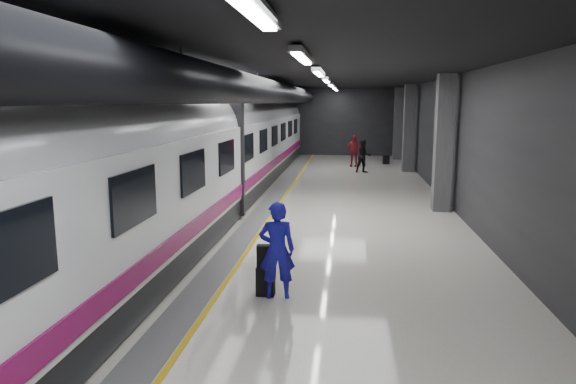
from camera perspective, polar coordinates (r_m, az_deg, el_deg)
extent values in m
plane|color=silver|center=(15.85, 1.32, -3.14)|extent=(40.00, 40.00, 0.00)
cube|color=black|center=(15.46, 1.38, 13.33)|extent=(10.00, 40.00, 0.02)
cube|color=#28282B|center=(35.42, 4.42, 7.75)|extent=(10.00, 0.02, 4.50)
cube|color=#28282B|center=(16.72, -16.04, 4.97)|extent=(0.02, 40.00, 4.50)
cube|color=#28282B|center=(15.83, 19.74, 4.52)|extent=(0.02, 40.00, 4.50)
cube|color=slate|center=(16.02, -3.50, -2.98)|extent=(0.65, 39.80, 0.01)
cube|color=gold|center=(15.96, -2.09, -3.02)|extent=(0.10, 39.80, 0.01)
cylinder|color=black|center=(15.62, -3.47, 11.26)|extent=(0.80, 38.00, 0.80)
cube|color=silver|center=(4.52, -4.45, 20.31)|extent=(0.22, 2.60, 0.10)
cube|color=silver|center=(9.44, 1.61, 14.89)|extent=(0.22, 2.60, 0.10)
cube|color=silver|center=(14.42, 3.44, 13.16)|extent=(0.22, 2.60, 0.10)
cube|color=silver|center=(19.40, 4.32, 12.32)|extent=(0.22, 2.60, 0.10)
cube|color=silver|center=(24.40, 4.84, 11.82)|extent=(0.22, 2.60, 0.10)
cube|color=silver|center=(29.39, 5.18, 11.49)|extent=(0.22, 2.60, 0.10)
cube|color=silver|center=(33.39, 5.37, 11.29)|extent=(0.22, 2.60, 0.10)
cube|color=#515154|center=(17.69, 16.88, 5.19)|extent=(0.55, 0.55, 4.50)
cube|color=#515154|center=(27.58, 13.28, 6.90)|extent=(0.55, 0.55, 4.50)
cube|color=#515154|center=(33.54, 12.13, 7.44)|extent=(0.55, 0.55, 4.50)
cube|color=black|center=(16.39, -10.07, -1.60)|extent=(2.80, 38.00, 0.60)
cube|color=white|center=(16.17, -10.22, 3.27)|extent=(2.90, 38.00, 2.20)
cylinder|color=white|center=(16.09, -10.32, 6.63)|extent=(2.80, 38.00, 2.80)
cube|color=#7F0B4D|center=(15.92, -5.06, 0.37)|extent=(0.04, 38.00, 0.35)
cube|color=black|center=(16.15, -10.25, 4.15)|extent=(3.05, 0.25, 3.80)
cube|color=black|center=(5.62, -28.83, -6.12)|extent=(0.05, 1.60, 0.85)
cube|color=black|center=(8.17, -16.65, -0.59)|extent=(0.05, 1.60, 0.85)
cube|color=black|center=(10.95, -10.48, 2.25)|extent=(0.05, 1.60, 0.85)
cube|color=black|center=(13.83, -6.82, 3.91)|extent=(0.05, 1.60, 0.85)
cube|color=black|center=(16.74, -4.43, 4.99)|extent=(0.05, 1.60, 0.85)
cube|color=black|center=(19.69, -2.74, 5.75)|extent=(0.05, 1.60, 0.85)
cube|color=black|center=(22.64, -1.49, 6.30)|extent=(0.05, 1.60, 0.85)
cube|color=black|center=(25.61, -0.53, 6.72)|extent=(0.05, 1.60, 0.85)
cube|color=black|center=(28.59, 0.24, 7.06)|extent=(0.05, 1.60, 0.85)
cube|color=black|center=(31.57, 0.86, 7.33)|extent=(0.05, 1.60, 0.85)
imported|color=#181AB8|center=(9.46, -1.23, -6.48)|extent=(0.73, 0.54, 1.82)
cube|color=black|center=(9.76, -2.51, -9.88)|extent=(0.35, 0.23, 0.55)
cube|color=black|center=(9.64, -2.56, -7.10)|extent=(0.33, 0.19, 0.42)
imported|color=black|center=(26.69, 8.38, 3.96)|extent=(0.98, 0.85, 1.71)
imported|color=maroon|center=(29.20, 7.31, 4.57)|extent=(1.11, 0.61, 1.79)
cube|color=black|center=(30.71, 10.83, 3.55)|extent=(0.39, 0.29, 0.52)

